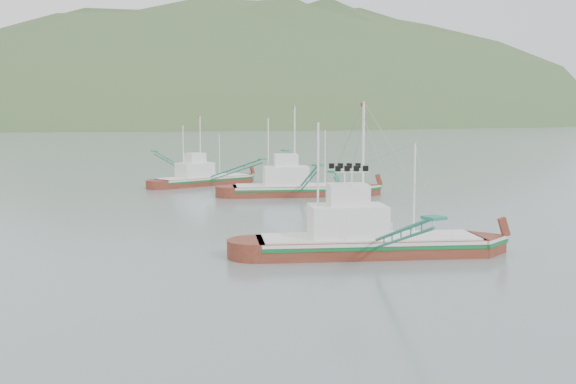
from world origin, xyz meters
TOP-DOWN VIEW (x-y plane):
  - ground at (0.00, 0.00)m, footprint 1200.00×1200.00m
  - main_boat at (1.62, -0.39)m, footprint 13.38×22.54m
  - bg_boat_right at (13.82, 27.41)m, footprint 13.43×22.63m
  - bg_boat_far at (10.06, 42.28)m, footprint 12.01×20.84m
  - headland_right at (240.00, 430.00)m, footprint 684.00×432.00m

SIDE VIEW (x-z plane):
  - ground at x=0.00m, z-range 0.00..0.00m
  - headland_right at x=240.00m, z-range -153.00..153.00m
  - bg_boat_far at x=10.06m, z-range -2.79..5.74m
  - bg_boat_right at x=13.82m, z-range -2.86..6.77m
  - main_boat at x=1.62m, z-range -2.83..6.78m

